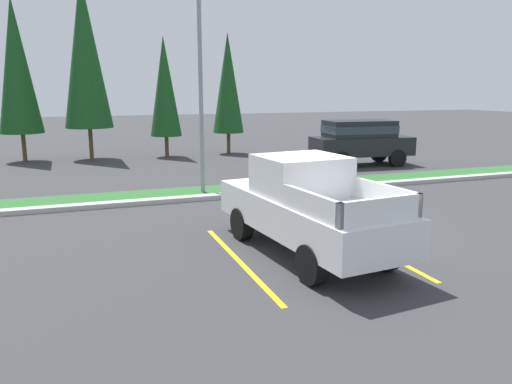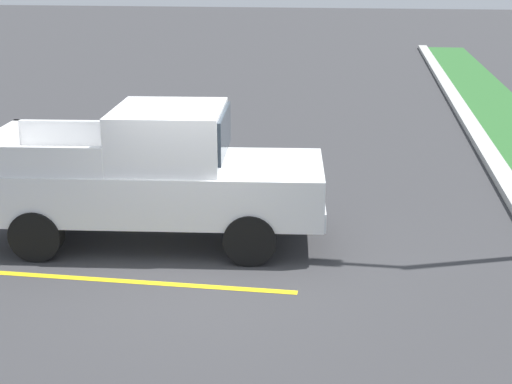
% 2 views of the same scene
% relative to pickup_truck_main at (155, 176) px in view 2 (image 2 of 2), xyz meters
% --- Properties ---
extents(ground_plane, '(120.00, 120.00, 0.00)m').
position_rel_pickup_truck_main_xyz_m(ground_plane, '(0.96, 0.91, -1.04)').
color(ground_plane, '#38383A').
extents(parking_line_near, '(0.12, 4.80, 0.01)m').
position_rel_pickup_truck_main_xyz_m(parking_line_near, '(-1.54, -0.05, -1.04)').
color(parking_line_near, yellow).
rests_on(parking_line_near, ground).
extents(parking_line_far, '(0.12, 4.80, 0.01)m').
position_rel_pickup_truck_main_xyz_m(parking_line_far, '(1.56, -0.05, -1.04)').
color(parking_line_far, yellow).
rests_on(parking_line_far, ground).
extents(pickup_truck_main, '(2.42, 5.39, 2.10)m').
position_rel_pickup_truck_main_xyz_m(pickup_truck_main, '(0.00, 0.00, 0.00)').
color(pickup_truck_main, black).
rests_on(pickup_truck_main, ground).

